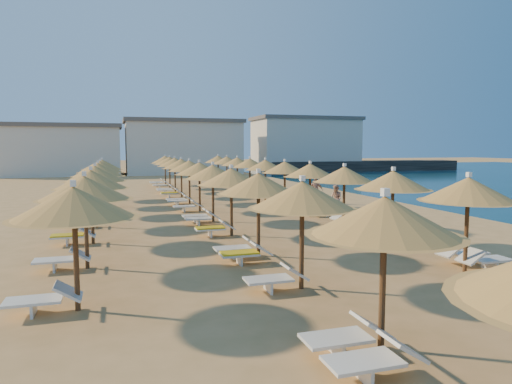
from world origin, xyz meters
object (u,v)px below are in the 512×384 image
object	(u,v)px
parasol_row_east	(297,170)
parasol_row_west	(206,171)
beachgoer_c	(315,190)
beachgoer_b	(336,199)
jetty	(363,166)

from	to	relation	value
parasol_row_east	parasol_row_west	size ratio (longest dim) A/B	1.00
parasol_row_east	beachgoer_c	bearing A→B (deg)	50.61
parasol_row_west	beachgoer_b	distance (m)	7.35
parasol_row_east	parasol_row_west	world-z (taller)	same
parasol_row_east	parasol_row_west	xyz separation A→B (m)	(-5.12, 0.00, 0.00)
beachgoer_c	beachgoer_b	bearing A→B (deg)	-74.36
parasol_row_east	jetty	bearing A→B (deg)	55.17
parasol_row_west	parasol_row_east	bearing A→B (deg)	0.00
beachgoer_c	parasol_row_west	bearing A→B (deg)	-134.04
beachgoer_c	parasol_row_east	bearing A→B (deg)	-105.58
beachgoer_b	jetty	bearing A→B (deg)	131.97
jetty	parasol_row_west	bearing A→B (deg)	-126.87
parasol_row_east	beachgoer_c	distance (m)	4.33
parasol_row_east	beachgoer_b	xyz separation A→B (m)	(1.99, -0.89, -1.60)
jetty	beachgoer_b	size ratio (longest dim) A/B	19.38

